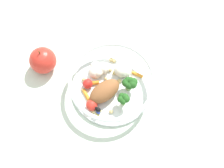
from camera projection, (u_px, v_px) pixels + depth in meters
ground_plane at (108, 89)px, 0.80m from camera, size 2.40×2.40×0.00m
food_container at (112, 83)px, 0.77m from camera, size 0.23×0.23×0.06m
loose_apple at (43, 60)px, 0.79m from camera, size 0.07×0.07×0.09m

